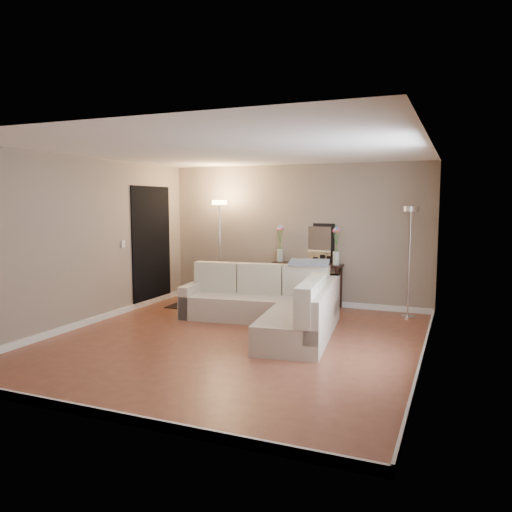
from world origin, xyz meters
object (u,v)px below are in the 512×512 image
at_px(sectional_sofa, 274,305).
at_px(console_table, 303,282).
at_px(floor_lamp_lit, 220,231).
at_px(floor_lamp_unlit, 410,240).

distance_m(sectional_sofa, console_table, 1.64).
bearing_deg(floor_lamp_lit, sectional_sofa, -39.93).
distance_m(console_table, floor_lamp_unlit, 2.10).
xyz_separation_m(console_table, floor_lamp_unlit, (1.90, -0.27, 0.85)).
height_order(sectional_sofa, console_table, sectional_sofa).
height_order(floor_lamp_lit, floor_lamp_unlit, floor_lamp_lit).
xyz_separation_m(sectional_sofa, floor_lamp_lit, (-1.59, 1.33, 1.05)).
bearing_deg(sectional_sofa, console_table, 91.24).
height_order(console_table, floor_lamp_unlit, floor_lamp_unlit).
xyz_separation_m(console_table, floor_lamp_lit, (-1.56, -0.30, 0.93)).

